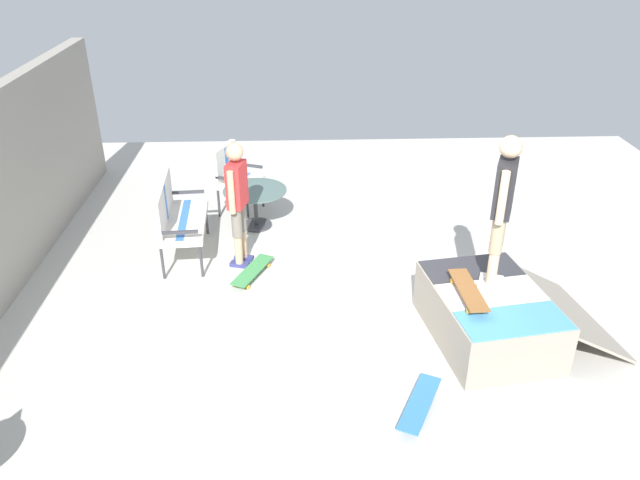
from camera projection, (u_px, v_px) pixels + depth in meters
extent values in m
cube|color=beige|center=(348.00, 314.00, 7.11)|extent=(12.00, 12.00, 0.10)
cube|color=gray|center=(488.00, 316.00, 6.51)|extent=(1.68, 1.31, 0.57)
cube|color=#4C99D8|center=(514.00, 321.00, 5.93)|extent=(0.65, 1.11, 0.01)
cube|color=silver|center=(491.00, 292.00, 6.37)|extent=(0.65, 1.11, 0.01)
cube|color=#333338|center=(471.00, 268.00, 6.81)|extent=(0.65, 1.11, 0.01)
cylinder|color=#B2B2B7|center=(443.00, 300.00, 6.30)|extent=(1.46, 0.28, 0.05)
cube|color=gray|center=(565.00, 308.00, 6.67)|extent=(1.59, 1.02, 0.47)
cylinder|color=#38383D|center=(201.00, 261.00, 7.65)|extent=(0.04, 0.04, 0.44)
cylinder|color=#38383D|center=(207.00, 220.00, 8.68)|extent=(0.04, 0.04, 0.44)
cylinder|color=#38383D|center=(163.00, 263.00, 7.61)|extent=(0.04, 0.04, 0.44)
cylinder|color=#38383D|center=(172.00, 221.00, 8.63)|extent=(0.04, 0.04, 0.44)
cube|color=silver|center=(184.00, 222.00, 8.02)|extent=(1.28, 0.63, 0.08)
cube|color=#3872C6|center=(184.00, 219.00, 8.00)|extent=(1.21, 0.18, 0.00)
cube|color=silver|center=(163.00, 203.00, 7.86)|extent=(1.25, 0.16, 0.50)
cube|color=#3872C6|center=(163.00, 203.00, 7.86)|extent=(0.11, 0.09, 0.46)
cube|color=#38383D|center=(178.00, 232.00, 7.41)|extent=(0.07, 0.47, 0.04)
cube|color=#38383D|center=(187.00, 192.00, 8.48)|extent=(0.07, 0.47, 0.04)
cylinder|color=#38383D|center=(248.00, 207.00, 9.03)|extent=(0.04, 0.04, 0.44)
cylinder|color=#38383D|center=(263.00, 193.00, 9.48)|extent=(0.04, 0.04, 0.44)
cylinder|color=#38383D|center=(219.00, 203.00, 9.17)|extent=(0.04, 0.04, 0.44)
cylinder|color=#38383D|center=(235.00, 189.00, 9.62)|extent=(0.04, 0.04, 0.44)
cube|color=silver|center=(240.00, 182.00, 9.21)|extent=(0.78, 0.74, 0.08)
cube|color=#3872C6|center=(240.00, 179.00, 9.19)|extent=(0.58, 0.31, 0.00)
cube|color=silver|center=(225.00, 162.00, 9.14)|extent=(0.61, 0.31, 0.50)
cube|color=#3872C6|center=(225.00, 162.00, 9.14)|extent=(0.12, 0.12, 0.46)
cube|color=#38383D|center=(231.00, 179.00, 8.89)|extent=(0.21, 0.45, 0.04)
cube|color=#38383D|center=(248.00, 165.00, 9.37)|extent=(0.21, 0.45, 0.04)
cylinder|color=#38383D|center=(256.00, 209.00, 8.87)|extent=(0.06, 0.06, 0.55)
cylinder|color=#38383D|center=(257.00, 225.00, 8.99)|extent=(0.44, 0.44, 0.03)
cylinder|color=#4C6660|center=(255.00, 190.00, 8.73)|extent=(0.90, 0.90, 0.02)
cube|color=navy|center=(240.00, 264.00, 7.96)|extent=(0.17, 0.26, 0.05)
cylinder|color=tan|center=(239.00, 250.00, 7.86)|extent=(0.10, 0.10, 0.38)
cylinder|color=slate|center=(237.00, 223.00, 7.68)|extent=(0.13, 0.13, 0.38)
cube|color=navy|center=(244.00, 258.00, 8.11)|extent=(0.17, 0.26, 0.05)
cylinder|color=tan|center=(243.00, 243.00, 8.01)|extent=(0.10, 0.10, 0.38)
cylinder|color=slate|center=(241.00, 217.00, 7.83)|extent=(0.13, 0.13, 0.38)
cube|color=red|center=(237.00, 185.00, 7.54)|extent=(0.36, 0.25, 0.57)
sphere|color=tan|center=(234.00, 152.00, 7.34)|extent=(0.22, 0.22, 0.22)
cylinder|color=tan|center=(231.00, 193.00, 7.37)|extent=(0.08, 0.08, 0.54)
cylinder|color=tan|center=(242.00, 180.00, 7.72)|extent=(0.08, 0.08, 0.54)
cube|color=silver|center=(491.00, 278.00, 6.56)|extent=(0.19, 0.26, 0.05)
cylinder|color=beige|center=(494.00, 261.00, 6.45)|extent=(0.10, 0.10, 0.38)
cylinder|color=tan|center=(499.00, 228.00, 6.28)|extent=(0.13, 0.13, 0.38)
cube|color=silver|center=(490.00, 286.00, 6.41)|extent=(0.19, 0.26, 0.05)
cylinder|color=beige|center=(492.00, 269.00, 6.31)|extent=(0.10, 0.10, 0.38)
cylinder|color=tan|center=(497.00, 235.00, 6.13)|extent=(0.13, 0.13, 0.38)
cube|color=#262628|center=(505.00, 188.00, 5.98)|extent=(0.36, 0.29, 0.56)
sphere|color=beige|center=(511.00, 147.00, 5.79)|extent=(0.22, 0.22, 0.22)
cylinder|color=beige|center=(506.00, 183.00, 6.16)|extent=(0.08, 0.08, 0.54)
cylinder|color=beige|center=(503.00, 198.00, 5.83)|extent=(0.08, 0.08, 0.54)
cube|color=#3F8C4C|center=(253.00, 270.00, 7.70)|extent=(0.81, 0.51, 0.02)
cylinder|color=gold|center=(269.00, 265.00, 7.94)|extent=(0.06, 0.05, 0.06)
cylinder|color=gold|center=(257.00, 263.00, 7.99)|extent=(0.06, 0.05, 0.06)
cylinder|color=gold|center=(248.00, 287.00, 7.48)|extent=(0.06, 0.05, 0.06)
cylinder|color=gold|center=(236.00, 284.00, 7.53)|extent=(0.06, 0.05, 0.06)
cube|color=#3372B2|center=(420.00, 403.00, 5.62)|extent=(0.81, 0.53, 0.02)
cylinder|color=silver|center=(436.00, 392.00, 5.85)|extent=(0.06, 0.05, 0.06)
cylinder|color=silver|center=(419.00, 387.00, 5.91)|extent=(0.06, 0.05, 0.06)
cylinder|color=silver|center=(419.00, 432.00, 5.40)|extent=(0.06, 0.05, 0.06)
cylinder|color=silver|center=(402.00, 426.00, 5.45)|extent=(0.06, 0.05, 0.06)
cube|color=brown|center=(468.00, 289.00, 6.24)|extent=(0.81, 0.24, 0.01)
cylinder|color=gold|center=(467.00, 280.00, 6.52)|extent=(0.06, 0.03, 0.06)
cylinder|color=gold|center=(452.00, 281.00, 6.51)|extent=(0.06, 0.03, 0.06)
cylinder|color=gold|center=(484.00, 310.00, 6.03)|extent=(0.06, 0.03, 0.06)
cylinder|color=gold|center=(468.00, 311.00, 6.01)|extent=(0.06, 0.03, 0.06)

